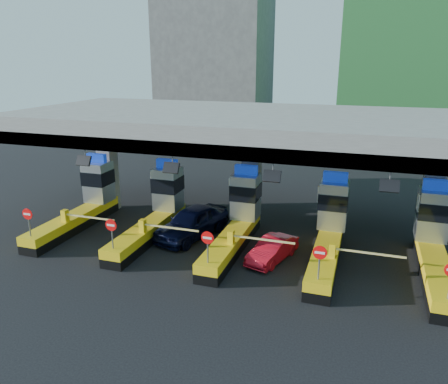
% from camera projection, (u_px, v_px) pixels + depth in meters
% --- Properties ---
extents(ground, '(120.00, 120.00, 0.00)m').
position_uv_depth(ground, '(237.00, 244.00, 24.52)').
color(ground, black).
rests_on(ground, ground).
extents(toll_canopy, '(28.00, 12.09, 7.00)m').
position_uv_depth(toll_canopy, '(252.00, 128.00, 25.34)').
color(toll_canopy, slate).
rests_on(toll_canopy, ground).
extents(toll_lane_far_left, '(4.43, 8.00, 4.16)m').
position_uv_depth(toll_lane_far_left, '(86.00, 202.00, 27.38)').
color(toll_lane_far_left, black).
rests_on(toll_lane_far_left, ground).
extents(toll_lane_left, '(4.43, 8.00, 4.16)m').
position_uv_depth(toll_lane_left, '(158.00, 210.00, 25.87)').
color(toll_lane_left, black).
rests_on(toll_lane_left, ground).
extents(toll_lane_center, '(4.43, 8.00, 4.16)m').
position_uv_depth(toll_lane_center, '(238.00, 219.00, 24.37)').
color(toll_lane_center, black).
rests_on(toll_lane_center, ground).
extents(toll_lane_right, '(4.43, 8.00, 4.16)m').
position_uv_depth(toll_lane_right, '(330.00, 230.00, 22.86)').
color(toll_lane_right, black).
rests_on(toll_lane_right, ground).
extents(toll_lane_far_right, '(4.43, 8.00, 4.16)m').
position_uv_depth(toll_lane_far_right, '(434.00, 242.00, 21.35)').
color(toll_lane_far_right, black).
rests_on(toll_lane_far_right, ground).
extents(bg_building_scaffold, '(18.00, 12.00, 28.00)m').
position_uv_depth(bg_building_scaffold, '(435.00, 19.00, 45.87)').
color(bg_building_scaffold, '#1E5926').
rests_on(bg_building_scaffold, ground).
extents(bg_building_concrete, '(14.00, 10.00, 18.00)m').
position_uv_depth(bg_building_concrete, '(215.00, 67.00, 58.79)').
color(bg_building_concrete, '#4C4C49').
rests_on(bg_building_concrete, ground).
extents(van, '(3.49, 5.62, 1.78)m').
position_uv_depth(van, '(192.00, 222.00, 25.29)').
color(van, black).
rests_on(van, ground).
extents(red_car, '(2.25, 3.81, 1.19)m').
position_uv_depth(red_car, '(272.00, 250.00, 22.39)').
color(red_car, '#B00D1C').
rests_on(red_car, ground).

